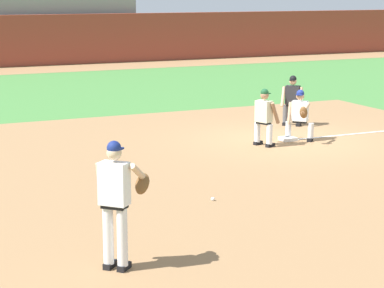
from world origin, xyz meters
name	(u,v)px	position (x,y,z in m)	size (l,w,h in m)	color
ground_plane	(288,141)	(0.00, 0.00, 0.00)	(160.00, 160.00, 0.00)	#47843D
infield_dirt_patch	(228,186)	(-3.53, -3.45, 0.00)	(18.00, 18.00, 0.01)	#9E754C
warning_track_strip	(78,68)	(0.00, 20.00, 0.00)	(48.00, 3.20, 0.01)	#9E754C
first_base_bag	(288,139)	(0.00, 0.00, 0.04)	(0.38, 0.38, 0.09)	white
baseball	(213,199)	(-4.28, -4.31, 0.04)	(0.07, 0.07, 0.07)	white
pitcher	(117,197)	(-7.01, -6.88, 1.06)	(0.85, 0.56, 1.86)	black
first_baseman	(300,113)	(0.24, -0.16, 0.73)	(0.75, 1.08, 1.34)	black
baserunner	(264,115)	(-0.92, -0.34, 0.79)	(0.57, 0.67, 1.46)	black
umpire	(293,98)	(1.26, 1.84, 0.79)	(0.67, 0.67, 1.46)	black
outfield_wall	(66,40)	(0.00, 22.00, 1.30)	(48.00, 0.50, 2.60)	brown
stadium_seating_block	(54,20)	(0.00, 24.47, 2.20)	(8.35, 3.35, 4.35)	gray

